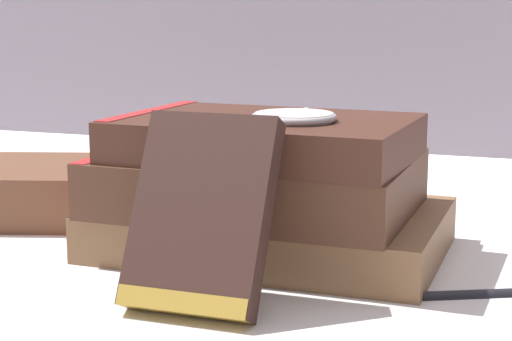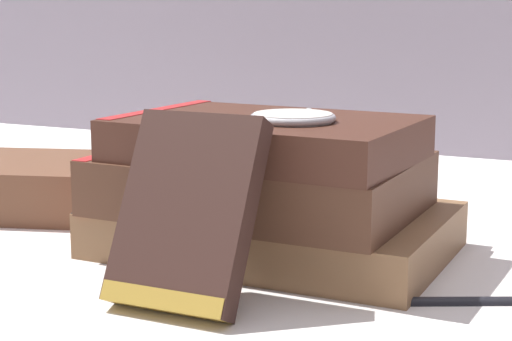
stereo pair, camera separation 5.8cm
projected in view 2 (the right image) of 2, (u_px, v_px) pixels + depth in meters
ground_plane at (277, 258)px, 0.62m from camera, size 3.00×3.00×0.00m
book_flat_bottom at (268, 229)px, 0.64m from camera, size 0.25×0.17×0.03m
book_flat_middle at (254, 182)px, 0.63m from camera, size 0.22×0.16×0.04m
book_flat_top at (263, 137)px, 0.61m from camera, size 0.21×0.15×0.03m
book_side_left at (41, 185)px, 0.76m from camera, size 0.23×0.19×0.05m
book_leaning_front at (185, 220)px, 0.51m from camera, size 0.08×0.07×0.12m
pocket_watch at (293, 117)px, 0.58m from camera, size 0.06×0.06×0.01m
reading_glasses at (322, 199)px, 0.80m from camera, size 0.10×0.05×0.00m
fountain_pen at (487, 297)px, 0.52m from camera, size 0.12×0.06×0.01m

